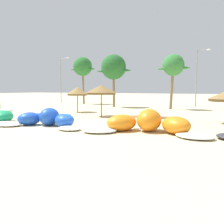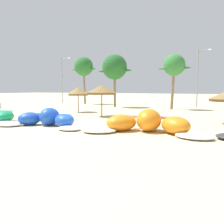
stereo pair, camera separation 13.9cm
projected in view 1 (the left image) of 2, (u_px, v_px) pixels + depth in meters
ground_plane at (85, 128)px, 17.20m from camera, size 260.00×260.00×0.00m
kite_left at (47, 119)px, 17.98m from camera, size 7.00×3.62×1.32m
kite_left_of_center at (148, 124)px, 15.45m from camera, size 8.10×4.30×1.43m
beach_umbrella_near_van at (77, 91)px, 28.88m from camera, size 2.44×2.44×2.94m
beach_umbrella_middle at (101, 90)px, 24.36m from camera, size 2.99×2.99×3.11m
palm_leftmost at (83, 67)px, 44.74m from camera, size 5.16×3.44×8.53m
palm_left at (114, 67)px, 36.79m from camera, size 5.62×3.75×7.87m
palm_left_of_gap at (173, 66)px, 32.52m from camera, size 4.30×2.87×7.32m
lamppost_west at (61, 77)px, 48.19m from camera, size 2.11×0.24×8.83m
lamppost_west_center at (198, 75)px, 37.06m from camera, size 1.97×0.24×8.65m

